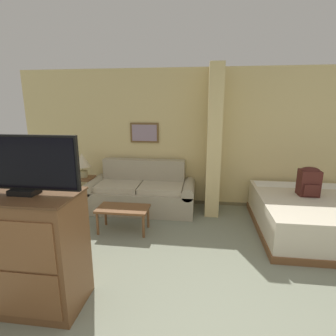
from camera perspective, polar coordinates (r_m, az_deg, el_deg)
wall_back at (r=5.11m, az=8.89°, el=6.20°), size 7.44×0.16×2.60m
wall_partition_pillar at (r=4.73m, az=9.91°, el=5.65°), size 0.24×0.64×2.60m
couch at (r=5.00m, az=-5.87°, el=-5.38°), size 2.01×0.84×0.91m
coffee_table at (r=4.17m, az=-9.74°, el=-9.10°), size 0.79×0.42×0.39m
side_table at (r=5.32m, az=-17.82°, el=-3.24°), size 0.37×0.37×0.58m
table_lamp at (r=5.21m, az=-18.16°, el=1.30°), size 0.31×0.31×0.47m
tv_dresser at (r=2.93m, az=-27.39°, el=-15.81°), size 0.95×0.57×1.15m
tv at (r=2.64m, az=-29.39°, el=0.66°), size 1.07×0.16×0.54m
bed at (r=4.66m, az=28.55°, el=-8.98°), size 1.59×1.91×0.55m
backpack at (r=4.63m, az=28.35°, el=-2.48°), size 0.29×0.27×0.45m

